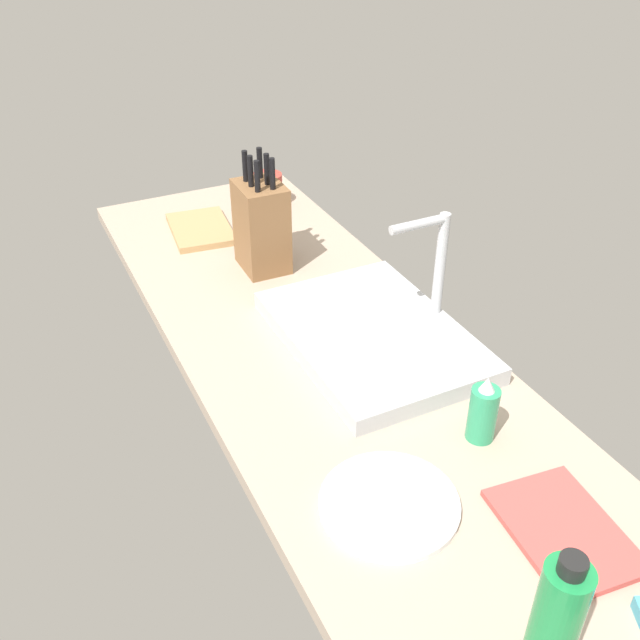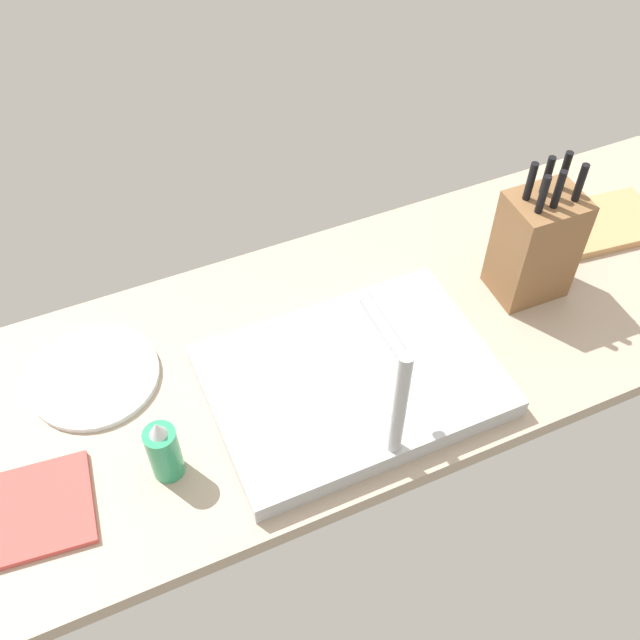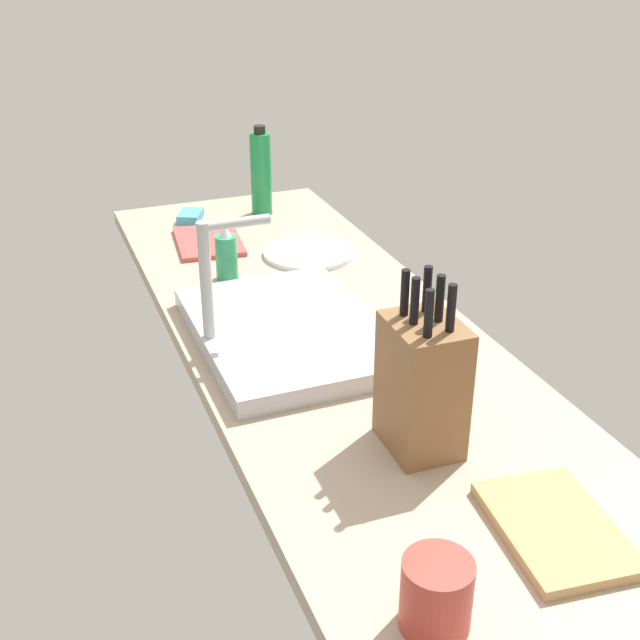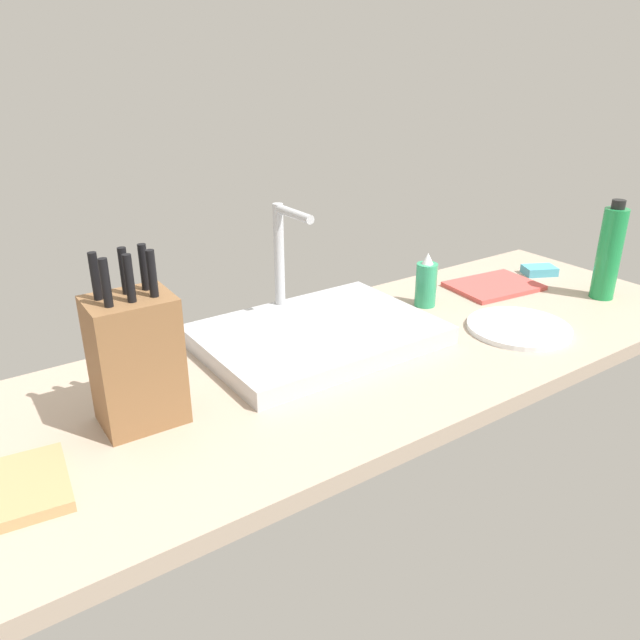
{
  "view_description": "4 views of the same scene",
  "coord_description": "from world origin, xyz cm",
  "px_view_note": "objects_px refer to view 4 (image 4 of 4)",
  "views": [
    {
      "loc": [
        112.62,
        -57.61,
        95.03
      ],
      "look_at": [
        1.05,
        -2.82,
        12.62
      ],
      "focal_mm": 40.06,
      "sensor_mm": 36.0,
      "label": 1
    },
    {
      "loc": [
        39.0,
        78.76,
        112.83
      ],
      "look_at": [
        4.09,
        -0.08,
        12.8
      ],
      "focal_mm": 41.49,
      "sensor_mm": 36.0,
      "label": 2
    },
    {
      "loc": [
        -140.34,
        57.74,
        84.47
      ],
      "look_at": [
        -2.02,
        3.78,
        9.17
      ],
      "focal_mm": 46.14,
      "sensor_mm": 36.0,
      "label": 3
    },
    {
      "loc": [
        -67.45,
        -92.0,
        62.15
      ],
      "look_at": [
        -1.0,
        4.24,
        11.65
      ],
      "focal_mm": 34.58,
      "sensor_mm": 36.0,
      "label": 4
    }
  ],
  "objects_px": {
    "dinner_plate": "(519,328)",
    "dish_sponge": "(539,270)",
    "soap_bottle": "(426,283)",
    "water_bottle": "(609,253)",
    "faucet": "(283,255)",
    "knife_block": "(136,359)",
    "sink_basin": "(318,335)",
    "dish_towel": "(494,286)"
  },
  "relations": [
    {
      "from": "knife_block",
      "to": "water_bottle",
      "type": "relative_size",
      "value": 1.19
    },
    {
      "from": "faucet",
      "to": "water_bottle",
      "type": "relative_size",
      "value": 1.09
    },
    {
      "from": "soap_bottle",
      "to": "water_bottle",
      "type": "distance_m",
      "value": 0.48
    },
    {
      "from": "faucet",
      "to": "dish_sponge",
      "type": "height_order",
      "value": "faucet"
    },
    {
      "from": "dish_towel",
      "to": "faucet",
      "type": "bearing_deg",
      "value": 167.38
    },
    {
      "from": "water_bottle",
      "to": "dinner_plate",
      "type": "relative_size",
      "value": 1.09
    },
    {
      "from": "sink_basin",
      "to": "dish_towel",
      "type": "distance_m",
      "value": 0.59
    },
    {
      "from": "sink_basin",
      "to": "dinner_plate",
      "type": "height_order",
      "value": "sink_basin"
    },
    {
      "from": "knife_block",
      "to": "dish_sponge",
      "type": "height_order",
      "value": "knife_block"
    },
    {
      "from": "faucet",
      "to": "dinner_plate",
      "type": "bearing_deg",
      "value": -40.26
    },
    {
      "from": "soap_bottle",
      "to": "knife_block",
      "type": "bearing_deg",
      "value": -171.67
    },
    {
      "from": "dish_sponge",
      "to": "sink_basin",
      "type": "bearing_deg",
      "value": -178.81
    },
    {
      "from": "soap_bottle",
      "to": "water_bottle",
      "type": "xyz_separation_m",
      "value": [
        0.42,
        -0.22,
        0.06
      ]
    },
    {
      "from": "dish_towel",
      "to": "dish_sponge",
      "type": "relative_size",
      "value": 2.58
    },
    {
      "from": "dish_towel",
      "to": "knife_block",
      "type": "bearing_deg",
      "value": -174.49
    },
    {
      "from": "sink_basin",
      "to": "knife_block",
      "type": "relative_size",
      "value": 1.65
    },
    {
      "from": "dinner_plate",
      "to": "water_bottle",
      "type": "bearing_deg",
      "value": 2.47
    },
    {
      "from": "water_bottle",
      "to": "faucet",
      "type": "bearing_deg",
      "value": 156.17
    },
    {
      "from": "sink_basin",
      "to": "dish_towel",
      "type": "bearing_deg",
      "value": 1.35
    },
    {
      "from": "soap_bottle",
      "to": "dinner_plate",
      "type": "relative_size",
      "value": 0.59
    },
    {
      "from": "faucet",
      "to": "water_bottle",
      "type": "xyz_separation_m",
      "value": [
        0.77,
        -0.34,
        -0.04
      ]
    },
    {
      "from": "dish_towel",
      "to": "sink_basin",
      "type": "bearing_deg",
      "value": -178.65
    },
    {
      "from": "dinner_plate",
      "to": "dish_sponge",
      "type": "relative_size",
      "value": 2.62
    },
    {
      "from": "faucet",
      "to": "dish_sponge",
      "type": "distance_m",
      "value": 0.81
    },
    {
      "from": "water_bottle",
      "to": "dish_towel",
      "type": "height_order",
      "value": "water_bottle"
    },
    {
      "from": "dinner_plate",
      "to": "soap_bottle",
      "type": "bearing_deg",
      "value": 106.79
    },
    {
      "from": "sink_basin",
      "to": "faucet",
      "type": "bearing_deg",
      "value": 88.45
    },
    {
      "from": "faucet",
      "to": "water_bottle",
      "type": "distance_m",
      "value": 0.84
    },
    {
      "from": "dinner_plate",
      "to": "dish_towel",
      "type": "distance_m",
      "value": 0.28
    },
    {
      "from": "knife_block",
      "to": "dish_towel",
      "type": "xyz_separation_m",
      "value": [
        1.02,
        0.1,
        -0.11
      ]
    },
    {
      "from": "soap_bottle",
      "to": "dish_towel",
      "type": "relative_size",
      "value": 0.6
    },
    {
      "from": "dinner_plate",
      "to": "sink_basin",
      "type": "bearing_deg",
      "value": 153.74
    },
    {
      "from": "sink_basin",
      "to": "dish_sponge",
      "type": "distance_m",
      "value": 0.79
    },
    {
      "from": "sink_basin",
      "to": "water_bottle",
      "type": "relative_size",
      "value": 1.96
    },
    {
      "from": "sink_basin",
      "to": "faucet",
      "type": "distance_m",
      "value": 0.21
    },
    {
      "from": "sink_basin",
      "to": "dish_sponge",
      "type": "xyz_separation_m",
      "value": [
        0.79,
        0.02,
        -0.01
      ]
    },
    {
      "from": "faucet",
      "to": "knife_block",
      "type": "height_order",
      "value": "knife_block"
    },
    {
      "from": "water_bottle",
      "to": "dish_towel",
      "type": "distance_m",
      "value": 0.3
    },
    {
      "from": "dinner_plate",
      "to": "dish_sponge",
      "type": "distance_m",
      "value": 0.43
    },
    {
      "from": "soap_bottle",
      "to": "water_bottle",
      "type": "relative_size",
      "value": 0.54
    },
    {
      "from": "water_bottle",
      "to": "dish_sponge",
      "type": "height_order",
      "value": "water_bottle"
    },
    {
      "from": "knife_block",
      "to": "soap_bottle",
      "type": "height_order",
      "value": "knife_block"
    }
  ]
}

